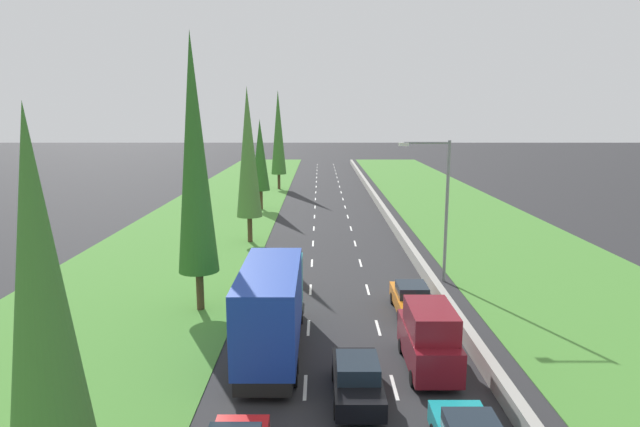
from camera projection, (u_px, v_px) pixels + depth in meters
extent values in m
plane|color=#28282B|center=(328.00, 212.00, 59.49)|extent=(300.00, 300.00, 0.00)
cube|color=#478433|center=(214.00, 212.00, 59.43)|extent=(14.00, 140.00, 0.04)
cube|color=#478433|center=(458.00, 211.00, 59.55)|extent=(14.00, 140.00, 0.04)
cube|color=#9E9B93|center=(380.00, 208.00, 59.44)|extent=(0.44, 120.00, 0.85)
cube|color=white|center=(303.00, 387.00, 21.12)|extent=(0.14, 2.00, 0.01)
cube|color=white|center=(306.00, 328.00, 27.02)|extent=(0.14, 2.00, 0.01)
cube|color=white|center=(308.00, 290.00, 32.92)|extent=(0.14, 2.00, 0.01)
cube|color=white|center=(310.00, 263.00, 38.82)|extent=(0.14, 2.00, 0.01)
cube|color=white|center=(311.00, 243.00, 44.72)|extent=(0.14, 2.00, 0.01)
cube|color=white|center=(311.00, 228.00, 50.63)|extent=(0.14, 2.00, 0.01)
cube|color=white|center=(312.00, 217.00, 56.53)|extent=(0.14, 2.00, 0.01)
cube|color=white|center=(313.00, 207.00, 62.43)|extent=(0.14, 2.00, 0.01)
cube|color=white|center=(313.00, 199.00, 68.33)|extent=(0.14, 2.00, 0.01)
cube|color=white|center=(313.00, 192.00, 74.23)|extent=(0.14, 2.00, 0.01)
cube|color=white|center=(314.00, 187.00, 80.13)|extent=(0.14, 2.00, 0.01)
cube|color=white|center=(314.00, 182.00, 86.03)|extent=(0.14, 2.00, 0.01)
cube|color=white|center=(314.00, 177.00, 91.94)|extent=(0.14, 2.00, 0.01)
cube|color=white|center=(314.00, 174.00, 97.84)|extent=(0.14, 2.00, 0.01)
cube|color=white|center=(315.00, 170.00, 103.74)|extent=(0.14, 2.00, 0.01)
cube|color=white|center=(315.00, 167.00, 109.64)|extent=(0.14, 2.00, 0.01)
cube|color=white|center=(315.00, 165.00, 115.54)|extent=(0.14, 2.00, 0.01)
cube|color=white|center=(392.00, 387.00, 21.13)|extent=(0.14, 2.00, 0.01)
cube|color=white|center=(376.00, 328.00, 27.04)|extent=(0.14, 2.00, 0.01)
cube|color=white|center=(365.00, 290.00, 32.94)|extent=(0.14, 2.00, 0.01)
cube|color=white|center=(358.00, 263.00, 38.84)|extent=(0.14, 2.00, 0.01)
cube|color=white|center=(353.00, 243.00, 44.74)|extent=(0.14, 2.00, 0.01)
cube|color=white|center=(349.00, 228.00, 50.64)|extent=(0.14, 2.00, 0.01)
cube|color=white|center=(345.00, 217.00, 56.54)|extent=(0.14, 2.00, 0.01)
cube|color=white|center=(343.00, 207.00, 62.44)|extent=(0.14, 2.00, 0.01)
cube|color=white|center=(341.00, 199.00, 68.35)|extent=(0.14, 2.00, 0.01)
cube|color=white|center=(339.00, 192.00, 74.25)|extent=(0.14, 2.00, 0.01)
cube|color=white|center=(337.00, 187.00, 80.15)|extent=(0.14, 2.00, 0.01)
cube|color=white|center=(336.00, 182.00, 86.05)|extent=(0.14, 2.00, 0.01)
cube|color=white|center=(335.00, 177.00, 91.95)|extent=(0.14, 2.00, 0.01)
cube|color=white|center=(334.00, 174.00, 97.85)|extent=(0.14, 2.00, 0.01)
cube|color=white|center=(333.00, 170.00, 103.75)|extent=(0.14, 2.00, 0.01)
cube|color=white|center=(332.00, 167.00, 109.66)|extent=(0.14, 2.00, 0.01)
cube|color=white|center=(331.00, 165.00, 115.56)|extent=(0.14, 2.00, 0.01)
cube|color=maroon|center=(426.00, 345.00, 22.57)|extent=(1.90, 4.90, 1.40)
cube|color=maroon|center=(428.00, 320.00, 22.04)|extent=(1.80, 3.10, 1.10)
cylinder|color=black|center=(399.00, 346.00, 24.18)|extent=(0.22, 0.64, 0.64)
cylinder|color=black|center=(438.00, 346.00, 24.19)|extent=(0.22, 0.64, 0.64)
cylinder|color=black|center=(411.00, 378.00, 21.19)|extent=(0.22, 0.64, 0.64)
cylinder|color=black|center=(455.00, 378.00, 21.20)|extent=(0.22, 0.64, 0.64)
cube|color=black|center=(271.00, 338.00, 24.29)|extent=(2.20, 9.40, 0.56)
cube|color=teal|center=(276.00, 282.00, 27.55)|extent=(2.40, 2.20, 2.50)
cube|color=#19389E|center=(268.00, 306.00, 22.86)|extent=(2.44, 7.20, 3.30)
cylinder|color=black|center=(255.00, 317.00, 27.58)|extent=(0.22, 0.64, 0.64)
cylinder|color=black|center=(298.00, 317.00, 27.59)|extent=(0.22, 0.64, 0.64)
cylinder|color=black|center=(239.00, 366.00, 22.19)|extent=(0.22, 0.64, 0.64)
cylinder|color=black|center=(294.00, 366.00, 22.20)|extent=(0.22, 0.64, 0.64)
cylinder|color=black|center=(235.00, 379.00, 21.13)|extent=(0.22, 0.64, 0.64)
cylinder|color=black|center=(292.00, 379.00, 21.14)|extent=(0.22, 0.64, 0.64)
cube|color=orange|center=(275.00, 283.00, 32.01)|extent=(1.68, 3.90, 0.76)
cube|color=#19232D|center=(274.00, 273.00, 31.59)|extent=(1.52, 1.60, 0.64)
cylinder|color=black|center=(264.00, 283.00, 33.26)|extent=(0.22, 0.64, 0.64)
cylinder|color=black|center=(289.00, 283.00, 33.27)|extent=(0.22, 0.64, 0.64)
cylinder|color=black|center=(260.00, 296.00, 30.89)|extent=(0.22, 0.64, 0.64)
cylinder|color=black|center=(287.00, 296.00, 30.89)|extent=(0.22, 0.64, 0.64)
cube|color=orange|center=(409.00, 300.00, 29.02)|extent=(1.76, 4.50, 0.72)
cube|color=#19232D|center=(410.00, 290.00, 28.76)|extent=(1.56, 1.90, 0.60)
cylinder|color=black|center=(390.00, 298.00, 30.46)|extent=(0.22, 0.64, 0.64)
cylinder|color=black|center=(418.00, 298.00, 30.46)|extent=(0.22, 0.64, 0.64)
cylinder|color=black|center=(397.00, 316.00, 27.71)|extent=(0.22, 0.64, 0.64)
cylinder|color=black|center=(428.00, 316.00, 27.72)|extent=(0.22, 0.64, 0.64)
cube|color=black|center=(355.00, 382.00, 20.17)|extent=(1.76, 4.50, 0.72)
cube|color=#19232D|center=(355.00, 367.00, 19.91)|extent=(1.56, 1.90, 0.60)
cylinder|color=black|center=(332.00, 373.00, 21.61)|extent=(0.22, 0.64, 0.64)
cylinder|color=black|center=(372.00, 373.00, 21.61)|extent=(0.22, 0.64, 0.64)
cylinder|color=black|center=(335.00, 411.00, 18.86)|extent=(0.22, 0.64, 0.64)
cylinder|color=black|center=(380.00, 411.00, 18.87)|extent=(0.22, 0.64, 0.64)
cone|color=#3D752D|center=(37.00, 291.00, 12.38)|extent=(2.07, 2.07, 8.66)
cylinder|color=#4C3823|center=(198.00, 291.00, 29.35)|extent=(0.41, 0.41, 2.20)
cone|color=#2D6623|center=(192.00, 155.00, 28.01)|extent=(2.17, 2.17, 12.58)
cylinder|color=#4C3823|center=(248.00, 229.00, 45.04)|extent=(0.40, 0.40, 2.20)
cone|color=#4C7F38|center=(246.00, 153.00, 43.89)|extent=(2.12, 2.12, 10.61)
cylinder|color=#4C3823|center=(259.00, 200.00, 60.62)|extent=(0.39, 0.39, 2.20)
cone|color=#2D6623|center=(258.00, 155.00, 59.71)|extent=(2.05, 2.05, 7.89)
cylinder|color=#4C3823|center=(277.00, 182.00, 77.26)|extent=(0.41, 0.41, 2.20)
cone|color=#3D752D|center=(276.00, 132.00, 76.00)|extent=(2.15, 2.15, 11.81)
cylinder|color=gray|center=(444.00, 212.00, 33.82)|extent=(0.20, 0.20, 9.00)
cylinder|color=gray|center=(424.00, 143.00, 33.03)|extent=(2.80, 0.12, 0.12)
cube|color=silver|center=(401.00, 144.00, 33.04)|extent=(0.60, 0.28, 0.20)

